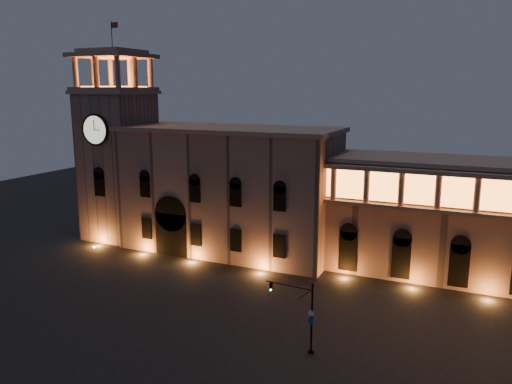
{
  "coord_description": "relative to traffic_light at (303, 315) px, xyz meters",
  "views": [
    {
      "loc": [
        29.72,
        -39.54,
        22.62
      ],
      "look_at": [
        4.82,
        16.0,
        10.11
      ],
      "focal_mm": 35.0,
      "sensor_mm": 36.0,
      "label": 1
    }
  ],
  "objects": [
    {
      "name": "colonnade_wing",
      "position": [
        15.02,
        24.96,
        3.93
      ],
      "size": [
        40.6,
        11.5,
        14.5
      ],
      "color": "#835F54",
      "rests_on": "ground"
    },
    {
      "name": "government_building",
      "position": [
        -19.05,
        22.97,
        5.37
      ],
      "size": [
        30.8,
        12.8,
        17.6
      ],
      "color": "#886459",
      "rests_on": "ground"
    },
    {
      "name": "ground",
      "position": [
        -16.98,
        1.04,
        -3.4
      ],
      "size": [
        160.0,
        160.0,
        0.0
      ],
      "primitive_type": "plane",
      "color": "black",
      "rests_on": "ground"
    },
    {
      "name": "traffic_light",
      "position": [
        0.0,
        0.0,
        0.0
      ],
      "size": [
        4.71,
        0.73,
        6.48
      ],
      "rotation": [
        0.0,
        0.0,
        -0.09
      ],
      "color": "black",
      "rests_on": "ground"
    },
    {
      "name": "clock_tower",
      "position": [
        -37.48,
        22.01,
        9.1
      ],
      "size": [
        9.8,
        9.8,
        32.4
      ],
      "color": "#886459",
      "rests_on": "ground"
    }
  ]
}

